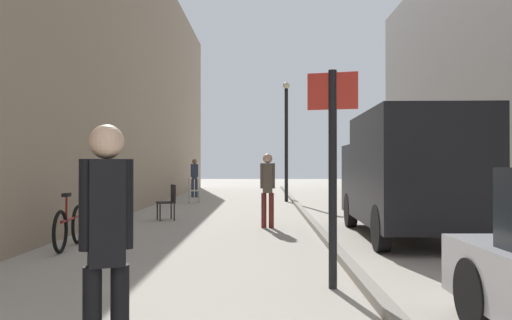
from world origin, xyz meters
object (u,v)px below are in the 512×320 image
Objects in this scene: pedestrian_mid_block at (195,175)px; pedestrian_far_crossing at (106,237)px; delivery_van at (407,172)px; bicycle_leaning at (70,227)px; lamp_post at (286,133)px; cafe_chair_near_window at (169,199)px; pedestrian_main_foreground at (268,185)px; cafe_chair_by_doorway at (192,189)px; street_sign_post at (333,159)px.

pedestrian_far_crossing is (2.06, -20.12, 0.01)m from pedestrian_mid_block.
delivery_van is 6.52m from bicycle_leaning.
pedestrian_far_crossing is 17.54m from lamp_post.
bicycle_leaning is 4.76m from cafe_chair_near_window.
pedestrian_main_foreground is 3.25m from delivery_van.
pedestrian_mid_block reaches higher than cafe_chair_near_window.
pedestrian_mid_block reaches higher than cafe_chair_by_doorway.
street_sign_post is 5.27m from bicycle_leaning.
street_sign_post reaches higher than cafe_chair_by_doorway.
pedestrian_mid_block is 0.34× the size of delivery_van.
lamp_post reaches higher than cafe_chair_by_doorway.
pedestrian_main_foreground is 1.00× the size of pedestrian_mid_block.
street_sign_post is 2.77× the size of cafe_chair_by_doorway.
pedestrian_mid_block is 14.40m from bicycle_leaning.
cafe_chair_near_window is (-5.39, 3.28, -0.77)m from delivery_van.
delivery_van is 11.05m from cafe_chair_by_doorway.
pedestrian_far_crossing is at bearing -96.45° from lamp_post.
pedestrian_mid_block is at bearing 73.75° from pedestrian_far_crossing.
delivery_van is (3.92, 7.12, 0.31)m from pedestrian_far_crossing.
pedestrian_main_foreground is at bearing 10.39° from cafe_chair_by_doorway.
street_sign_post is at bearing -38.76° from bicycle_leaning.
street_sign_post is 14.26m from cafe_chair_by_doorway.
delivery_van reaches higher than pedestrian_far_crossing.
pedestrian_main_foreground reaches higher than cafe_chair_near_window.
pedestrian_main_foreground is 0.66× the size of street_sign_post.
lamp_post reaches higher than bicycle_leaning.
lamp_post is 5.06× the size of cafe_chair_near_window.
pedestrian_mid_block is 0.99× the size of pedestrian_far_crossing.
lamp_post reaches higher than pedestrian_far_crossing.
lamp_post reaches higher than pedestrian_main_foreground.
pedestrian_mid_block is 5.18m from lamp_post.
delivery_van reaches higher than bicycle_leaning.
pedestrian_mid_block is 1.83× the size of cafe_chair_by_doorway.
lamp_post is at bearing 92.07° from cafe_chair_by_doorway.
street_sign_post is 0.55× the size of lamp_post.
street_sign_post is at bearing -81.99° from pedestrian_main_foreground.
pedestrian_far_crossing is 1.85× the size of cafe_chair_by_doorway.
delivery_van is at bearing 39.06° from pedestrian_far_crossing.
lamp_post reaches higher than cafe_chair_near_window.
cafe_chair_near_window and cafe_chair_by_doorway have the same top height.
cafe_chair_by_doorway is (-0.24, 6.19, 0.00)m from cafe_chair_near_window.
pedestrian_main_foreground is 8.80m from lamp_post.
delivery_van reaches higher than cafe_chair_near_window.
street_sign_post is 2.77× the size of cafe_chair_near_window.
cafe_chair_near_window is 6.20m from cafe_chair_by_doorway.
pedestrian_main_foreground is 8.83m from pedestrian_far_crossing.
bicycle_leaning is at bearing -110.50° from lamp_post.
bicycle_leaning is 1.88× the size of cafe_chair_by_doorway.
cafe_chair_by_doorway is (-5.63, 9.48, -0.77)m from delivery_van.
cafe_chair_by_doorway is (-1.70, 16.60, -0.46)m from pedestrian_far_crossing.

